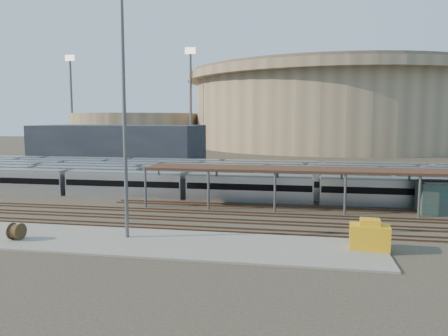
% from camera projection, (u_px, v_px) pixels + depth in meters
% --- Properties ---
extents(ground, '(420.00, 420.00, 0.00)m').
position_uv_depth(ground, '(202.00, 211.00, 55.58)').
color(ground, '#383026').
rests_on(ground, ground).
extents(apron, '(50.00, 9.00, 0.20)m').
position_uv_depth(apron, '(116.00, 241.00, 41.78)').
color(apron, gray).
rests_on(apron, ground).
extents(subway_trains, '(124.20, 23.90, 3.60)m').
position_uv_depth(subway_trains, '(231.00, 178.00, 73.35)').
color(subway_trains, '#B3B3B8').
rests_on(subway_trains, ground).
extents(inspection_shed, '(60.30, 6.00, 5.30)m').
position_uv_depth(inspection_shed, '(379.00, 172.00, 55.03)').
color(inspection_shed, '#55555A').
rests_on(inspection_shed, ground).
extents(empty_tracks, '(170.00, 9.62, 0.18)m').
position_uv_depth(empty_tracks, '(192.00, 219.00, 50.68)').
color(empty_tracks, '#4C3323').
rests_on(empty_tracks, ground).
extents(stadium, '(124.00, 124.00, 32.50)m').
position_uv_depth(stadium, '(333.00, 107.00, 186.17)').
color(stadium, gray).
rests_on(stadium, ground).
extents(secondary_arena, '(56.00, 56.00, 14.00)m').
position_uv_depth(secondary_arena, '(136.00, 129.00, 192.52)').
color(secondary_arena, gray).
rests_on(secondary_arena, ground).
extents(service_building, '(42.00, 20.00, 10.00)m').
position_uv_depth(service_building, '(120.00, 144.00, 114.99)').
color(service_building, '#1E232D').
rests_on(service_building, ground).
extents(floodlight_0, '(4.00, 1.00, 38.40)m').
position_uv_depth(floodlight_0, '(191.00, 95.00, 166.11)').
color(floodlight_0, '#55555A').
rests_on(floodlight_0, ground).
extents(floodlight_1, '(4.00, 1.00, 38.40)m').
position_uv_depth(floodlight_1, '(71.00, 98.00, 185.63)').
color(floodlight_1, '#55555A').
rests_on(floodlight_1, ground).
extents(floodlight_3, '(4.00, 1.00, 38.40)m').
position_uv_depth(floodlight_3, '(257.00, 100.00, 211.46)').
color(floodlight_3, '#55555A').
rests_on(floodlight_3, ground).
extents(cable_reel_east, '(1.06, 1.69, 1.60)m').
position_uv_depth(cable_reel_east, '(17.00, 231.00, 41.73)').
color(cable_reel_east, brown).
rests_on(cable_reel_east, apron).
extents(yard_light_pole, '(0.80, 0.36, 22.72)m').
position_uv_depth(yard_light_pole, '(124.00, 119.00, 41.38)').
color(yard_light_pole, '#55555A').
rests_on(yard_light_pole, apron).
extents(yellow_equipment, '(3.59, 2.43, 2.13)m').
position_uv_depth(yellow_equipment, '(369.00, 237.00, 38.80)').
color(yellow_equipment, gold).
rests_on(yellow_equipment, apron).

